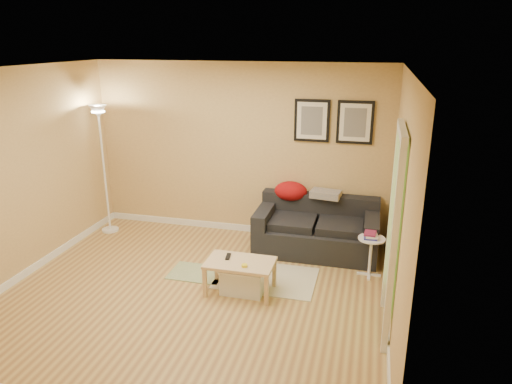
% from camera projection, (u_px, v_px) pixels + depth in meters
% --- Properties ---
extents(floor, '(4.50, 4.50, 0.00)m').
position_uv_depth(floor, '(194.00, 293.00, 5.64)').
color(floor, tan).
rests_on(floor, ground).
extents(ceiling, '(4.50, 4.50, 0.00)m').
position_uv_depth(ceiling, '(184.00, 70.00, 4.83)').
color(ceiling, white).
rests_on(ceiling, wall_back).
extents(wall_back, '(4.50, 0.00, 4.50)m').
position_uv_depth(wall_back, '(239.00, 150.00, 7.08)').
color(wall_back, tan).
rests_on(wall_back, ground).
extents(wall_front, '(4.50, 0.00, 4.50)m').
position_uv_depth(wall_front, '(85.00, 272.00, 3.40)').
color(wall_front, tan).
rests_on(wall_front, ground).
extents(wall_left, '(0.00, 4.00, 4.00)m').
position_uv_depth(wall_left, '(18.00, 176.00, 5.77)').
color(wall_left, tan).
rests_on(wall_left, ground).
extents(wall_right, '(0.00, 4.00, 4.00)m').
position_uv_depth(wall_right, '(399.00, 207.00, 4.71)').
color(wall_right, tan).
rests_on(wall_right, ground).
extents(baseboard_back, '(4.50, 0.02, 0.10)m').
position_uv_depth(baseboard_back, '(240.00, 228.00, 7.46)').
color(baseboard_back, white).
rests_on(baseboard_back, ground).
extents(baseboard_left, '(0.02, 4.00, 0.10)m').
position_uv_depth(baseboard_left, '(34.00, 268.00, 6.15)').
color(baseboard_left, white).
rests_on(baseboard_left, ground).
extents(baseboard_right, '(0.02, 4.00, 0.10)m').
position_uv_depth(baseboard_right, '(387.00, 315.00, 5.10)').
color(baseboard_right, white).
rests_on(baseboard_right, ground).
extents(sofa, '(1.70, 0.90, 0.75)m').
position_uv_depth(sofa, '(317.00, 227.00, 6.64)').
color(sofa, black).
rests_on(sofa, ground).
extents(red_throw, '(0.48, 0.36, 0.28)m').
position_uv_depth(red_throw, '(291.00, 191.00, 6.91)').
color(red_throw, maroon).
rests_on(red_throw, sofa).
extents(plaid_throw, '(0.45, 0.32, 0.10)m').
position_uv_depth(plaid_throw, '(326.00, 194.00, 6.75)').
color(plaid_throw, tan).
rests_on(plaid_throw, sofa).
extents(framed_print_left, '(0.50, 0.04, 0.60)m').
position_uv_depth(framed_print_left, '(312.00, 121.00, 6.65)').
color(framed_print_left, black).
rests_on(framed_print_left, wall_back).
extents(framed_print_right, '(0.50, 0.04, 0.60)m').
position_uv_depth(framed_print_right, '(355.00, 122.00, 6.51)').
color(framed_print_right, black).
rests_on(framed_print_right, wall_back).
extents(area_rug, '(1.25, 0.85, 0.01)m').
position_uv_depth(area_rug, '(266.00, 278.00, 5.98)').
color(area_rug, beige).
rests_on(area_rug, ground).
extents(green_runner, '(0.70, 0.50, 0.01)m').
position_uv_depth(green_runner, '(197.00, 273.00, 6.11)').
color(green_runner, '#668C4C').
rests_on(green_runner, ground).
extents(coffee_table, '(0.86, 0.59, 0.40)m').
position_uv_depth(coffee_table, '(240.00, 277.00, 5.61)').
color(coffee_table, '#D8B384').
rests_on(coffee_table, ground).
extents(remote_control, '(0.07, 0.17, 0.02)m').
position_uv_depth(remote_control, '(228.00, 256.00, 5.65)').
color(remote_control, black).
rests_on(remote_control, coffee_table).
extents(tape_roll, '(0.07, 0.07, 0.03)m').
position_uv_depth(tape_roll, '(244.00, 266.00, 5.41)').
color(tape_roll, yellow).
rests_on(tape_roll, coffee_table).
extents(storage_bin, '(0.52, 0.38, 0.32)m').
position_uv_depth(storage_bin, '(243.00, 279.00, 5.64)').
color(storage_bin, white).
rests_on(storage_bin, ground).
extents(side_table, '(0.34, 0.34, 0.52)m').
position_uv_depth(side_table, '(370.00, 257.00, 5.98)').
color(side_table, white).
rests_on(side_table, ground).
extents(book_stack, '(0.16, 0.22, 0.07)m').
position_uv_depth(book_stack, '(371.00, 235.00, 5.91)').
color(book_stack, '#313293').
rests_on(book_stack, side_table).
extents(floor_lamp, '(0.26, 0.26, 1.99)m').
position_uv_depth(floor_lamp, '(104.00, 174.00, 7.18)').
color(floor_lamp, white).
rests_on(floor_lamp, ground).
extents(doorway, '(0.12, 1.01, 2.13)m').
position_uv_depth(doorway, '(392.00, 237.00, 4.67)').
color(doorway, white).
rests_on(doorway, ground).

